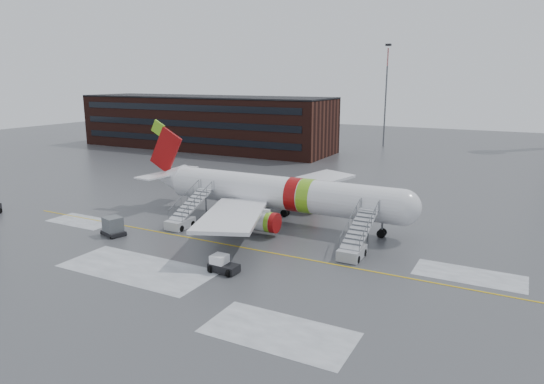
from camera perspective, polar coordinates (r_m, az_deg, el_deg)
The scene contains 8 objects.
ground at distance 48.78m, azimuth -2.21°, elevation -6.32°, with size 260.00×260.00×0.00m, color #494C4F.
airliner at distance 56.09m, azimuth 0.09°, elevation -0.06°, with size 35.03×32.97×11.18m.
airstair_fwd at distance 46.42m, azimuth 9.70°, elevation -6.14°, with size 2.05×7.70×3.48m.
airstair_aft at distance 55.52m, azimuth -10.29°, elevation -2.93°, with size 2.05×7.70×3.48m.
pushback_tug at distance 42.43m, azimuth -5.87°, elevation -8.49°, with size 2.63×2.01×1.48m.
uld_container at distance 54.27m, azimuth -18.19°, elevation -3.92°, with size 2.85×2.42×1.99m.
terminal_building at distance 117.10m, azimuth -7.97°, elevation 8.14°, with size 62.00×16.11×12.30m.
light_mast_far_n at distance 121.82m, azimuth 13.28°, elevation 11.72°, with size 1.20×1.20×24.25m.
Camera 1 is at (23.05, -39.77, 16.30)m, focal length 32.00 mm.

